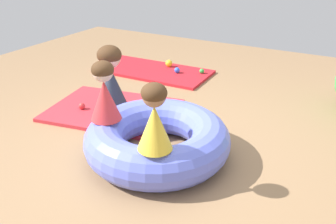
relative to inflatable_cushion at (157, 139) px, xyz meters
The scene contains 12 objects.
ground_plane 0.23m from the inflatable_cushion, 104.33° to the left, with size 8.00×8.00×0.00m, color #93704C.
gym_mat_front 2.36m from the inflatable_cushion, 122.05° to the left, with size 1.70×0.82×0.04m, color red.
gym_mat_near_right 1.11m from the inflatable_cushion, 148.35° to the left, with size 1.42×1.04×0.04m, color red.
inflatable_cushion is the anchor object (origin of this frame).
child_in_red 0.63m from the inflatable_cushion, 157.88° to the right, with size 0.36×0.36×0.53m.
child_in_yellow 0.63m from the inflatable_cushion, 61.38° to the right, with size 0.37×0.37×0.53m.
adult_seated 1.12m from the inflatable_cushion, 148.35° to the left, with size 0.43×0.43×0.74m.
play_ball_pink 0.68m from the inflatable_cushion, 139.95° to the left, with size 0.11×0.11×0.11m, color pink.
play_ball_yellow 2.50m from the inflatable_cushion, 116.37° to the left, with size 0.11×0.11×0.11m, color yellow.
play_ball_blue 2.22m from the inflatable_cushion, 112.97° to the left, with size 0.08×0.08×0.08m, color blue.
play_ball_red 1.30m from the inflatable_cushion, 162.44° to the left, with size 0.07×0.07×0.07m, color red.
play_ball_green 2.26m from the inflatable_cushion, 103.78° to the left, with size 0.07×0.07×0.07m, color green.
Camera 1 is at (1.49, -2.57, 1.78)m, focal length 38.57 mm.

